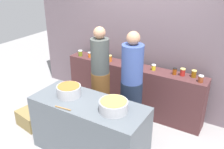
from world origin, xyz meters
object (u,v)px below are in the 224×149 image
object	(u,v)px
preserve_jar_5	(131,64)
wooden_spoon	(63,108)
preserve_jar_3	(110,58)
cooking_pot_left	(69,91)
cook_in_cap	(131,91)
preserve_jar_0	(80,53)
cook_with_tongs	(100,81)
preserve_jar_1	(90,55)
preserve_jar_9	(194,74)
preserve_jar_6	(154,67)
cooking_pot_center	(114,106)
preserve_jar_8	(183,72)
bread_crate	(30,119)
preserve_jar_2	(96,54)
preserve_jar_7	(175,71)
preserve_jar_10	(201,79)
preserve_jar_4	(125,59)

from	to	relation	value
preserve_jar_5	wooden_spoon	world-z (taller)	preserve_jar_5
preserve_jar_3	cooking_pot_left	world-z (taller)	preserve_jar_3
wooden_spoon	cook_in_cap	bearing A→B (deg)	63.47
preserve_jar_0	cook_with_tongs	size ratio (longest dim) A/B	0.07
preserve_jar_1	preserve_jar_3	world-z (taller)	preserve_jar_3
preserve_jar_3	preserve_jar_9	size ratio (longest dim) A/B	1.00
preserve_jar_6	cooking_pot_center	xyz separation A→B (m)	(0.02, -1.41, -0.04)
preserve_jar_6	cook_with_tongs	bearing A→B (deg)	-139.23
preserve_jar_8	bread_crate	world-z (taller)	preserve_jar_8
preserve_jar_8	cooking_pot_center	xyz separation A→B (m)	(-0.48, -1.45, -0.05)
preserve_jar_3	preserve_jar_5	bearing A→B (deg)	-5.35
preserve_jar_8	cook_with_tongs	world-z (taller)	cook_with_tongs
preserve_jar_1	preserve_jar_3	distance (m)	0.46
preserve_jar_1	cooking_pot_center	xyz separation A→B (m)	(1.36, -1.37, -0.04)
preserve_jar_2	preserve_jar_5	size ratio (longest dim) A/B	1.01
preserve_jar_7	cooking_pot_center	xyz separation A→B (m)	(-0.36, -1.42, -0.05)
preserve_jar_0	bread_crate	distance (m)	1.60
preserve_jar_5	wooden_spoon	size ratio (longest dim) A/B	0.46
preserve_jar_9	cook_with_tongs	xyz separation A→B (m)	(-1.40, -0.68, -0.19)
preserve_jar_5	cooking_pot_center	xyz separation A→B (m)	(0.43, -1.34, -0.05)
preserve_jar_6	bread_crate	xyz separation A→B (m)	(-1.70, -1.42, -0.85)
preserve_jar_0	preserve_jar_6	xyz separation A→B (m)	(1.55, 0.08, -0.01)
preserve_jar_1	cook_with_tongs	world-z (taller)	cook_with_tongs
cooking_pot_center	preserve_jar_0	bearing A→B (deg)	139.70
preserve_jar_9	wooden_spoon	xyz separation A→B (m)	(-1.27, -1.78, -0.12)
preserve_jar_7	preserve_jar_8	distance (m)	0.13
preserve_jar_5	preserve_jar_9	size ratio (longest dim) A/B	0.96
cook_in_cap	preserve_jar_6	bearing A→B (deg)	83.29
preserve_jar_7	preserve_jar_10	distance (m)	0.46
preserve_jar_1	preserve_jar_8	xyz separation A→B (m)	(1.84, 0.08, 0.01)
preserve_jar_4	cook_in_cap	distance (m)	0.92
cook_with_tongs	preserve_jar_5	bearing A→B (deg)	60.23
preserve_jar_7	preserve_jar_2	bearing A→B (deg)	179.65
preserve_jar_4	preserve_jar_8	world-z (taller)	preserve_jar_4
preserve_jar_2	preserve_jar_10	distance (m)	2.05
preserve_jar_8	cook_in_cap	bearing A→B (deg)	-129.00
preserve_jar_9	preserve_jar_8	bearing A→B (deg)	-170.42
preserve_jar_1	bread_crate	size ratio (longest dim) A/B	0.22
preserve_jar_9	bread_crate	distance (m)	2.93
preserve_jar_2	preserve_jar_6	distance (m)	1.23
preserve_jar_0	cooking_pot_center	bearing A→B (deg)	-40.30
preserve_jar_2	preserve_jar_7	xyz separation A→B (m)	(1.60, -0.01, -0.00)
preserve_jar_2	preserve_jar_9	bearing A→B (deg)	1.37
preserve_jar_10	cook_with_tongs	size ratio (longest dim) A/B	0.07
preserve_jar_0	preserve_jar_7	bearing A→B (deg)	2.58
preserve_jar_4	preserve_jar_10	xyz separation A→B (m)	(1.42, -0.12, -0.01)
preserve_jar_10	cook_with_tongs	world-z (taller)	cook_with_tongs
preserve_jar_1	preserve_jar_7	size ratio (longest dim) A/B	0.90
preserve_jar_5	preserve_jar_7	distance (m)	0.79
preserve_jar_2	preserve_jar_6	size ratio (longest dim) A/B	1.14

